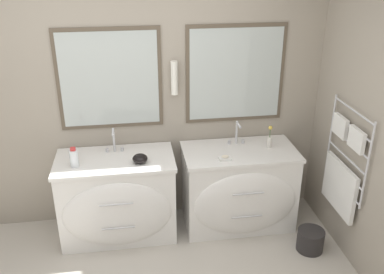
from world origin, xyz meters
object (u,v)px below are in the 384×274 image
at_px(amenity_bowl, 140,159).
at_px(flower_vase, 270,139).
at_px(waste_bin, 310,240).
at_px(vanity_right, 239,188).
at_px(vanity_left, 118,198).
at_px(toiletry_bottle, 74,158).

bearing_deg(amenity_bowl, flower_vase, 6.21).
distance_m(amenity_bowl, flower_vase, 1.25).
bearing_deg(flower_vase, waste_bin, -64.24).
height_order(vanity_right, flower_vase, flower_vase).
relative_size(flower_vase, waste_bin, 0.91).
xyz_separation_m(vanity_right, waste_bin, (0.56, -0.50, -0.30)).
height_order(vanity_left, vanity_right, same).
bearing_deg(vanity_right, flower_vase, 12.07).
xyz_separation_m(toiletry_bottle, amenity_bowl, (0.57, -0.01, -0.04)).
height_order(vanity_left, flower_vase, flower_vase).
distance_m(vanity_right, toiletry_bottle, 1.59).
bearing_deg(vanity_right, vanity_left, 180.00).
height_order(amenity_bowl, waste_bin, amenity_bowl).
xyz_separation_m(toiletry_bottle, flower_vase, (1.81, 0.12, 0.00)).
distance_m(toiletry_bottle, amenity_bowl, 0.57).
xyz_separation_m(vanity_right, flower_vase, (0.29, 0.06, 0.49)).
bearing_deg(vanity_right, amenity_bowl, -175.64).
distance_m(flower_vase, waste_bin, 1.00).
distance_m(vanity_right, flower_vase, 0.57).
bearing_deg(waste_bin, amenity_bowl, 164.29).
bearing_deg(waste_bin, vanity_left, 164.05).
height_order(vanity_right, amenity_bowl, amenity_bowl).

